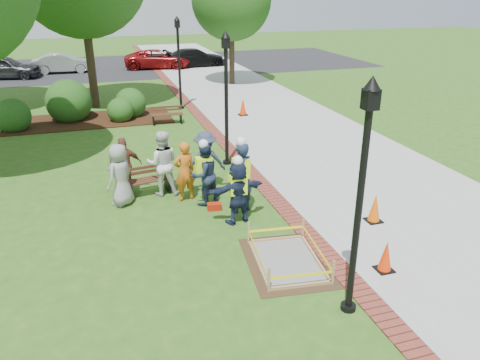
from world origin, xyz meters
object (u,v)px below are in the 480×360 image
object	(u,v)px
hivis_worker_c	(204,172)
lamp_near	(361,185)
wet_concrete_pad	(287,253)
cone_front	(386,257)
bench_near	(146,187)
hivis_worker_a	(238,190)
hivis_worker_b	(241,176)

from	to	relation	value
hivis_worker_c	lamp_near	bearing A→B (deg)	-74.57
wet_concrete_pad	cone_front	bearing A→B (deg)	-26.95
wet_concrete_pad	bench_near	size ratio (longest dim) A/B	1.63
hivis_worker_a	hivis_worker_c	bearing A→B (deg)	112.40
cone_front	hivis_worker_a	xyz separation A→B (m)	(-2.25, 3.02, 0.54)
hivis_worker_b	hivis_worker_c	xyz separation A→B (m)	(-0.79, 0.73, -0.09)
wet_concrete_pad	lamp_near	size ratio (longest dim) A/B	0.58
bench_near	cone_front	bearing A→B (deg)	-51.78
wet_concrete_pad	hivis_worker_b	xyz separation A→B (m)	(-0.19, 2.66, 0.77)
lamp_near	hivis_worker_c	world-z (taller)	lamp_near
bench_near	hivis_worker_a	distance (m)	3.15
cone_front	hivis_worker_b	bearing A→B (deg)	119.03
cone_front	lamp_near	world-z (taller)	lamp_near
wet_concrete_pad	hivis_worker_c	distance (m)	3.60
hivis_worker_a	lamp_near	bearing A→B (deg)	-77.00
wet_concrete_pad	cone_front	xyz separation A→B (m)	(1.79, -0.91, 0.10)
cone_front	lamp_near	distance (m)	2.68
hivis_worker_a	wet_concrete_pad	bearing A→B (deg)	-77.92
wet_concrete_pad	hivis_worker_a	bearing A→B (deg)	102.08
bench_near	hivis_worker_c	world-z (taller)	hivis_worker_c
bench_near	hivis_worker_b	distance (m)	2.98
bench_near	cone_front	xyz separation A→B (m)	(4.23, -5.38, 0.09)
cone_front	bench_near	bearing A→B (deg)	128.22
lamp_near	hivis_worker_c	bearing A→B (deg)	105.43
lamp_near	hivis_worker_a	bearing A→B (deg)	103.00
wet_concrete_pad	hivis_worker_a	world-z (taller)	hivis_worker_a
bench_near	lamp_near	distance (m)	7.25
bench_near	cone_front	size ratio (longest dim) A/B	2.17
wet_concrete_pad	hivis_worker_c	bearing A→B (deg)	106.13
bench_near	wet_concrete_pad	bearing A→B (deg)	-61.35
cone_front	hivis_worker_c	distance (m)	5.16
wet_concrete_pad	cone_front	distance (m)	2.02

